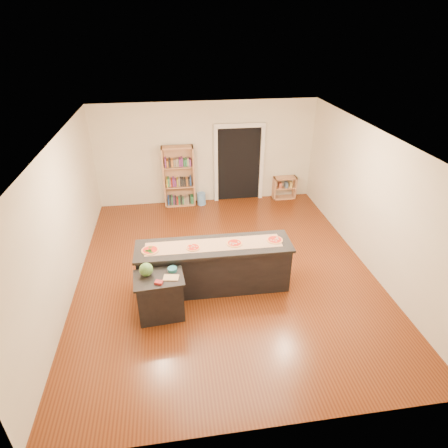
{
  "coord_description": "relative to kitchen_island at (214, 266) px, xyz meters",
  "views": [
    {
      "loc": [
        -0.96,
        -6.35,
        4.66
      ],
      "look_at": [
        0.0,
        0.2,
        1.0
      ],
      "focal_mm": 30.0,
      "sensor_mm": 36.0,
      "label": 1
    }
  ],
  "objects": [
    {
      "name": "package_teal",
      "position": [
        -0.78,
        -0.52,
        0.38
      ],
      "size": [
        0.16,
        0.16,
        0.06
      ],
      "primitive_type": "cylinder",
      "color": "#195966",
      "rests_on": "side_counter"
    },
    {
      "name": "watermelon",
      "position": [
        -1.22,
        -0.57,
        0.46
      ],
      "size": [
        0.23,
        0.23,
        0.23
      ],
      "primitive_type": "sphere",
      "color": "#144214",
      "rests_on": "side_counter"
    },
    {
      "name": "kitchen_island",
      "position": [
        0.0,
        0.0,
        0.0
      ],
      "size": [
        2.91,
        0.79,
        0.96
      ],
      "rotation": [
        0.0,
        0.0,
        -0.01
      ],
      "color": "black",
      "rests_on": "ground"
    },
    {
      "name": "package_red",
      "position": [
        -1.01,
        -0.83,
        0.37
      ],
      "size": [
        0.15,
        0.13,
        0.05
      ],
      "primitive_type": "cube",
      "rotation": [
        0.0,
        0.0,
        -0.36
      ],
      "color": "maroon",
      "rests_on": "side_counter"
    },
    {
      "name": "side_counter",
      "position": [
        -1.02,
        -0.66,
        -0.07
      ],
      "size": [
        0.84,
        0.61,
        0.83
      ],
      "rotation": [
        0.0,
        0.0,
        0.07
      ],
      "color": "black",
      "rests_on": "ground"
    },
    {
      "name": "bookshelf",
      "position": [
        -0.5,
        3.81,
        0.37
      ],
      "size": [
        0.85,
        0.3,
        1.7
      ],
      "primitive_type": "cube",
      "color": "tan",
      "rests_on": "ground"
    },
    {
      "name": "pizza_c",
      "position": [
        0.39,
        -0.0,
        0.49
      ],
      "size": [
        0.3,
        0.3,
        0.02
      ],
      "color": "tan",
      "rests_on": "kitchen_island"
    },
    {
      "name": "pizza_d",
      "position": [
        1.16,
        0.0,
        0.49
      ],
      "size": [
        0.3,
        0.3,
        0.02
      ],
      "color": "tan",
      "rests_on": "kitchen_island"
    },
    {
      "name": "kraft_paper",
      "position": [
        0.0,
        0.01,
        0.48
      ],
      "size": [
        2.53,
        0.48,
        0.0
      ],
      "primitive_type": "cube",
      "rotation": [
        0.0,
        0.0,
        -0.01
      ],
      "color": "#AA7B58",
      "rests_on": "kitchen_island"
    },
    {
      "name": "cutting_board",
      "position": [
        -0.81,
        -0.72,
        0.35
      ],
      "size": [
        0.28,
        0.21,
        0.02
      ],
      "primitive_type": "cube",
      "rotation": [
        0.0,
        0.0,
        -0.18
      ],
      "color": "tan",
      "rests_on": "side_counter"
    },
    {
      "name": "low_shelf",
      "position": [
        2.53,
        3.82,
        -0.16
      ],
      "size": [
        0.66,
        0.28,
        0.66
      ],
      "primitive_type": "cube",
      "color": "tan",
      "rests_on": "ground"
    },
    {
      "name": "waste_bin",
      "position": [
        0.1,
        3.75,
        -0.31
      ],
      "size": [
        0.24,
        0.24,
        0.34
      ],
      "primitive_type": "cylinder",
      "color": "#5E94D3",
      "rests_on": "ground"
    },
    {
      "name": "doorway",
      "position": [
        1.19,
        3.97,
        0.72
      ],
      "size": [
        1.4,
        0.09,
        2.21
      ],
      "color": "black",
      "rests_on": "room"
    },
    {
      "name": "room",
      "position": [
        0.29,
        0.51,
        0.92
      ],
      "size": [
        6.0,
        7.0,
        2.8
      ],
      "color": "beige",
      "rests_on": "ground"
    },
    {
      "name": "pizza_a",
      "position": [
        -1.16,
        -0.02,
        0.49
      ],
      "size": [
        0.31,
        0.31,
        0.02
      ],
      "color": "tan",
      "rests_on": "kitchen_island"
    },
    {
      "name": "pizza_b",
      "position": [
        -0.39,
        -0.04,
        0.49
      ],
      "size": [
        0.28,
        0.28,
        0.02
      ],
      "color": "tan",
      "rests_on": "kitchen_island"
    }
  ]
}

